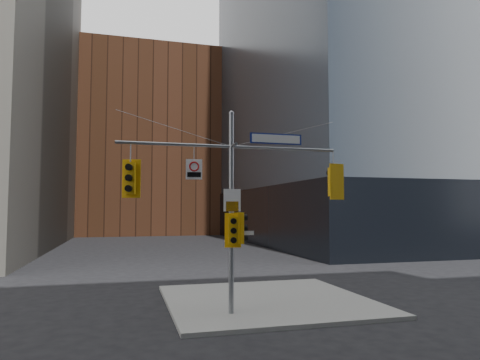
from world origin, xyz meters
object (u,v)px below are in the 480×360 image
traffic_light_east_arm (334,182)px  traffic_light_pole_front (233,230)px  traffic_light_pole_side (240,228)px  street_sign_blade (276,139)px  traffic_light_west_arm (130,178)px  regulatory_sign_arm (194,169)px  signal_assembly (231,191)px

traffic_light_east_arm → traffic_light_pole_front: 4.39m
traffic_light_pole_side → street_sign_blade: size_ratio=0.56×
traffic_light_west_arm → regulatory_sign_arm: 2.18m
street_sign_blade → traffic_light_east_arm: bearing=0.0°
traffic_light_west_arm → traffic_light_pole_side: size_ratio=1.18×
traffic_light_pole_side → regulatory_sign_arm: size_ratio=1.57×
traffic_light_pole_side → regulatory_sign_arm: (-1.67, -0.03, 2.07)m
regulatory_sign_arm → traffic_light_pole_side: bearing=7.6°
regulatory_sign_arm → traffic_light_east_arm: bearing=6.7°
traffic_light_west_arm → street_sign_blade: 5.41m
traffic_light_pole_front → traffic_light_west_arm: bearing=-174.2°
traffic_light_pole_front → regulatory_sign_arm: (-1.34, 0.25, 2.14)m
traffic_light_pole_front → street_sign_blade: street_sign_blade is taller
street_sign_blade → traffic_light_west_arm: bearing=-180.0°
signal_assembly → street_sign_blade: size_ratio=4.03×
signal_assembly → traffic_light_west_arm: (-3.49, 0.01, 0.38)m
traffic_light_west_arm → traffic_light_pole_side: bearing=14.2°
signal_assembly → traffic_light_pole_side: (0.33, 0.01, -1.32)m
traffic_light_east_arm → street_sign_blade: street_sign_blade is taller
traffic_light_pole_side → traffic_light_east_arm: bearing=-98.2°
traffic_light_pole_side → traffic_light_pole_front: bearing=122.8°
signal_assembly → regulatory_sign_arm: signal_assembly is taller
traffic_light_east_arm → traffic_light_pole_front: size_ratio=1.12×
signal_assembly → traffic_light_east_arm: (4.01, 0.00, 0.38)m
traffic_light_west_arm → traffic_light_pole_side: traffic_light_west_arm is taller
signal_assembly → traffic_light_west_arm: signal_assembly is taller
traffic_light_pole_side → regulatory_sign_arm: bearing=83.1°
signal_assembly → street_sign_blade: signal_assembly is taller
traffic_light_west_arm → regulatory_sign_arm: (2.14, -0.03, 0.37)m
traffic_light_west_arm → regulatory_sign_arm: regulatory_sign_arm is taller
traffic_light_pole_side → traffic_light_pole_front: size_ratio=0.92×
traffic_light_west_arm → traffic_light_pole_front: size_ratio=1.09×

